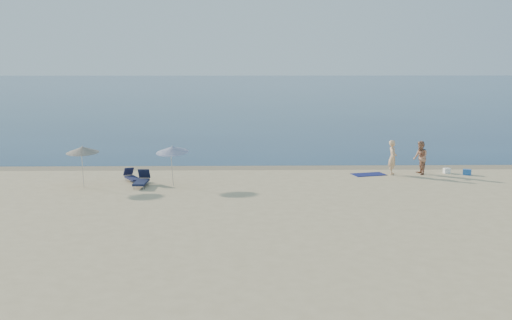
{
  "coord_description": "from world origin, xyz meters",
  "views": [
    {
      "loc": [
        -4.06,
        -16.59,
        6.38
      ],
      "look_at": [
        -3.45,
        16.0,
        1.0
      ],
      "focal_mm": 45.0,
      "sensor_mm": 36.0,
      "label": 1
    }
  ],
  "objects_px": {
    "person_right": "(420,158)",
    "umbrella_near": "(172,149)",
    "blue_cooler": "(467,172)",
    "person_left": "(393,157)"
  },
  "relations": [
    {
      "from": "person_left",
      "to": "umbrella_near",
      "type": "xyz_separation_m",
      "value": [
        -11.47,
        -2.64,
        0.86
      ]
    },
    {
      "from": "umbrella_near",
      "to": "person_right",
      "type": "bearing_deg",
      "value": 32.75
    },
    {
      "from": "blue_cooler",
      "to": "umbrella_near",
      "type": "distance_m",
      "value": 15.75
    },
    {
      "from": "person_right",
      "to": "umbrella_near",
      "type": "distance_m",
      "value": 13.29
    },
    {
      "from": "person_right",
      "to": "blue_cooler",
      "type": "relative_size",
      "value": 4.27
    },
    {
      "from": "blue_cooler",
      "to": "umbrella_near",
      "type": "height_order",
      "value": "umbrella_near"
    },
    {
      "from": "person_right",
      "to": "umbrella_near",
      "type": "height_order",
      "value": "umbrella_near"
    },
    {
      "from": "person_right",
      "to": "umbrella_near",
      "type": "relative_size",
      "value": 0.87
    },
    {
      "from": "umbrella_near",
      "to": "person_left",
      "type": "bearing_deg",
      "value": 33.98
    },
    {
      "from": "person_left",
      "to": "umbrella_near",
      "type": "distance_m",
      "value": 11.8
    }
  ]
}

